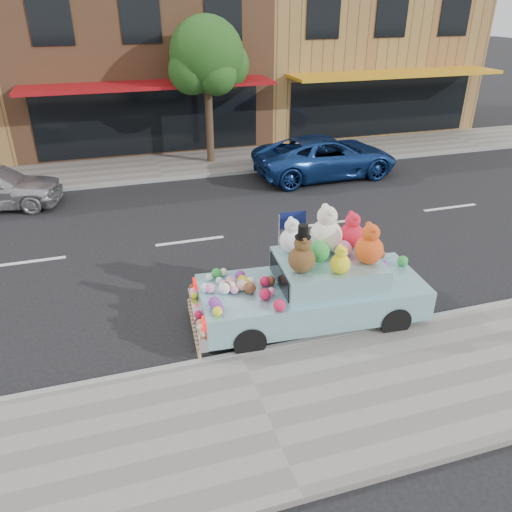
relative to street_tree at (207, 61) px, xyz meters
name	(u,v)px	position (x,y,z in m)	size (l,w,h in m)	color
ground	(190,241)	(-2.03, -6.55, -3.69)	(120.00, 120.00, 0.00)	black
near_sidewalk	(267,416)	(-2.03, -13.05, -3.63)	(60.00, 3.00, 0.12)	gray
far_sidewalk	(159,167)	(-2.03, -0.05, -3.63)	(60.00, 3.00, 0.12)	gray
near_kerb	(240,356)	(-2.03, -11.55, -3.63)	(60.00, 0.12, 0.13)	gray
far_kerb	(164,179)	(-2.03, -1.55, -3.63)	(60.00, 0.12, 0.13)	gray
storefront_mid	(135,50)	(-2.03, 5.42, -0.05)	(10.00, 9.80, 7.30)	#915F3D
storefront_right	(345,44)	(7.97, 5.42, -0.05)	(10.00, 9.80, 7.30)	olive
street_tree	(207,61)	(0.00, 0.00, 0.00)	(3.00, 2.70, 5.22)	#38281C
car_blue	(326,157)	(3.56, -2.64, -2.99)	(2.34, 5.08, 1.41)	navy
art_car	(314,284)	(-0.35, -10.80, -2.87)	(4.60, 2.06, 2.27)	black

